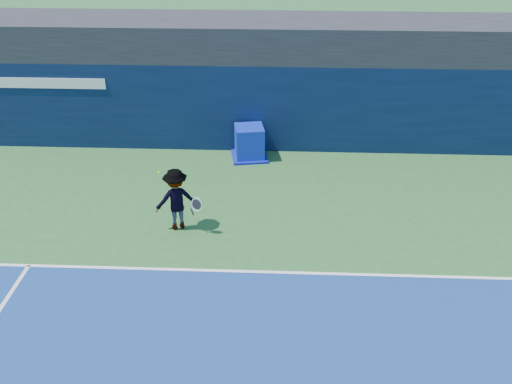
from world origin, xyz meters
TOP-DOWN VIEW (x-y plane):
  - ground at (0.00, 0.00)m, footprint 80.00×80.00m
  - baseline at (0.00, 3.00)m, footprint 24.00×0.10m
  - stadium_band at (0.00, 11.50)m, footprint 36.00×3.00m
  - back_wall_assembly at (-0.00, 10.50)m, footprint 36.00×1.03m
  - equipment_cart at (0.08, 9.46)m, footprint 1.34×1.34m
  - tennis_player at (-1.61, 4.93)m, footprint 1.39×0.99m
  - tennis_ball at (-2.25, 5.89)m, footprint 0.07×0.07m

SIDE VIEW (x-z plane):
  - ground at x=0.00m, z-range 0.00..0.00m
  - baseline at x=0.00m, z-range 0.01..0.01m
  - equipment_cart at x=0.08m, z-range -0.05..1.07m
  - tennis_player at x=-1.61m, z-range 0.00..1.75m
  - tennis_ball at x=-2.25m, z-range 1.14..1.21m
  - back_wall_assembly at x=0.00m, z-range 0.00..3.00m
  - stadium_band at x=0.00m, z-range 3.00..4.20m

